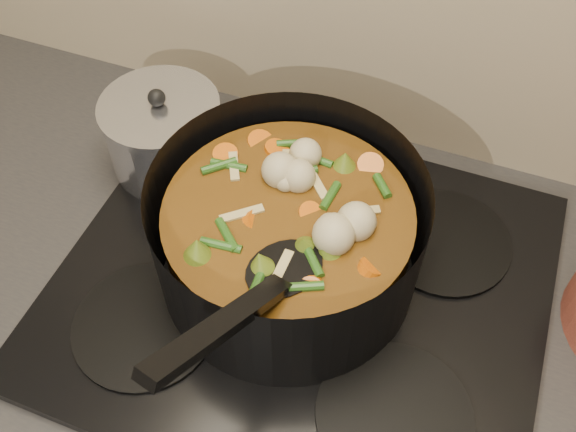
% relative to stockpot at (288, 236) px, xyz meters
% --- Properties ---
extents(counter, '(2.64, 0.64, 0.91)m').
position_rel_stockpot_xyz_m(counter, '(0.02, -0.01, -0.55)').
color(counter, brown).
rests_on(counter, ground).
extents(stovetop, '(0.62, 0.54, 0.03)m').
position_rel_stockpot_xyz_m(stovetop, '(0.02, -0.01, -0.09)').
color(stovetop, black).
rests_on(stovetop, counter).
extents(stockpot, '(0.43, 0.50, 0.24)m').
position_rel_stockpot_xyz_m(stockpot, '(0.00, 0.00, 0.00)').
color(stockpot, black).
rests_on(stockpot, stovetop).
extents(saucepan, '(0.17, 0.17, 0.14)m').
position_rel_stockpot_xyz_m(saucepan, '(-0.24, 0.12, -0.02)').
color(saucepan, silver).
rests_on(saucepan, stovetop).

